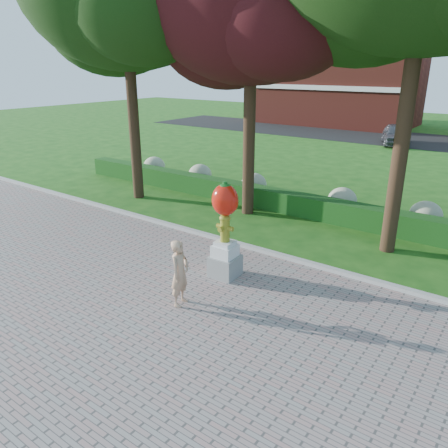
# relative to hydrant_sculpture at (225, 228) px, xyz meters

# --- Properties ---
(ground) EXTENTS (100.00, 100.00, 0.00)m
(ground) POSITION_rel_hydrant_sculpture_xyz_m (-0.50, -1.06, -1.43)
(ground) COLOR #184D13
(ground) RESTS_ON ground
(walkway) EXTENTS (40.00, 14.00, 0.04)m
(walkway) POSITION_rel_hydrant_sculpture_xyz_m (-0.50, -5.06, -1.41)
(walkway) COLOR gray
(walkway) RESTS_ON ground
(curb) EXTENTS (40.00, 0.18, 0.15)m
(curb) POSITION_rel_hydrant_sculpture_xyz_m (-0.50, 1.94, -1.35)
(curb) COLOR #ADADA5
(curb) RESTS_ON ground
(lawn_hedge) EXTENTS (24.00, 0.70, 0.80)m
(lawn_hedge) POSITION_rel_hydrant_sculpture_xyz_m (-0.50, 5.94, -1.03)
(lawn_hedge) COLOR #144313
(lawn_hedge) RESTS_ON ground
(hydrangea_row) EXTENTS (20.10, 1.10, 0.99)m
(hydrangea_row) POSITION_rel_hydrant_sculpture_xyz_m (0.07, 6.94, -0.88)
(hydrangea_row) COLOR #A9AF86
(hydrangea_row) RESTS_ON ground
(street) EXTENTS (50.00, 8.00, 0.02)m
(street) POSITION_rel_hydrant_sculpture_xyz_m (-0.50, 26.94, -1.42)
(street) COLOR black
(street) RESTS_ON ground
(building_left) EXTENTS (14.00, 8.00, 7.00)m
(building_left) POSITION_rel_hydrant_sculpture_xyz_m (-10.50, 32.94, 2.07)
(building_left) COLOR maroon
(building_left) RESTS_ON ground
(tree_mid_left) EXTENTS (8.25, 7.04, 10.69)m
(tree_mid_left) POSITION_rel_hydrant_sculpture_xyz_m (-2.60, 5.02, 5.87)
(tree_mid_left) COLOR black
(tree_mid_left) RESTS_ON ground
(hydrant_sculpture) EXTENTS (0.77, 0.74, 2.63)m
(hydrant_sculpture) POSITION_rel_hydrant_sculpture_xyz_m (0.00, 0.00, 0.00)
(hydrant_sculpture) COLOR gray
(hydrant_sculpture) RESTS_ON walkway
(woman) EXTENTS (0.51, 0.66, 1.63)m
(woman) POSITION_rel_hydrant_sculpture_xyz_m (0.02, -1.82, -0.57)
(woman) COLOR tan
(woman) RESTS_ON walkway
(parked_car) EXTENTS (3.07, 4.58, 1.45)m
(parked_car) POSITION_rel_hydrant_sculpture_xyz_m (-2.36, 24.07, -0.69)
(parked_car) COLOR #46474E
(parked_car) RESTS_ON street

